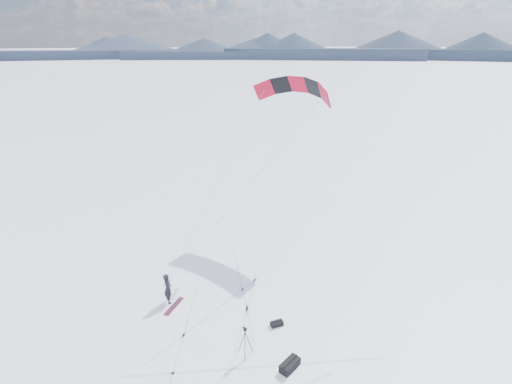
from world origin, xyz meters
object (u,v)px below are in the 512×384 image
gear_bag_b (277,323)px  snowkiter (169,302)px  snowboard (174,306)px  gear_bag_a (290,365)px  tripod (245,338)px

gear_bag_b → snowkiter: bearing=142.0°
snowboard → gear_bag_a: gear_bag_a is taller
gear_bag_a → gear_bag_b: gear_bag_a is taller
snowkiter → gear_bag_a: (3.22, -6.78, 0.19)m
tripod → gear_bag_b: 2.54m
snowboard → gear_bag_b: size_ratio=2.30×
gear_bag_a → gear_bag_b: bearing=51.3°
snowkiter → gear_bag_a: snowkiter is taller
gear_bag_a → tripod: bearing=111.6°
snowkiter → gear_bag_a: 7.51m
tripod → gear_bag_a: bearing=-48.0°
tripod → gear_bag_a: (1.33, -1.55, -0.79)m
gear_bag_a → gear_bag_b: (0.88, 2.45, -0.07)m
snowkiter → tripod: tripod is taller
snowkiter → snowboard: snowkiter is taller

